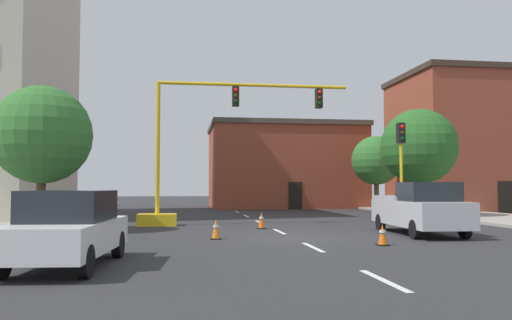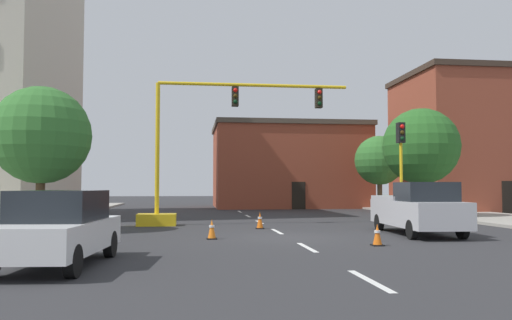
{
  "view_description": "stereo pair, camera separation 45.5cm",
  "coord_description": "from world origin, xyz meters",
  "px_view_note": "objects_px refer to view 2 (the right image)",
  "views": [
    {
      "loc": [
        -3.9,
        -18.2,
        1.84
      ],
      "look_at": [
        -0.23,
        7.59,
        3.17
      ],
      "focal_mm": 36.11,
      "sensor_mm": 36.0,
      "label": 1
    },
    {
      "loc": [
        -3.45,
        -18.26,
        1.84
      ],
      "look_at": [
        -0.23,
        7.59,
        3.17
      ],
      "focal_mm": 36.11,
      "sensor_mm": 36.0,
      "label": 2
    }
  ],
  "objects_px": {
    "tree_left_near": "(41,135)",
    "traffic_cone_roadside_a": "(260,220)",
    "tree_right_mid": "(421,146)",
    "sedan_white_near_left": "(59,228)",
    "tree_right_far": "(379,160)",
    "traffic_cone_roadside_b": "(212,229)",
    "traffic_light_pole_right": "(401,150)",
    "pickup_truck_silver": "(417,209)",
    "traffic_signal_gantry": "(186,176)",
    "traffic_cone_roadside_c": "(377,235)"
  },
  "relations": [
    {
      "from": "tree_right_far",
      "to": "tree_left_near",
      "type": "bearing_deg",
      "value": -143.58
    },
    {
      "from": "pickup_truck_silver",
      "to": "tree_right_far",
      "type": "bearing_deg",
      "value": 73.73
    },
    {
      "from": "pickup_truck_silver",
      "to": "traffic_cone_roadside_c",
      "type": "height_order",
      "value": "pickup_truck_silver"
    },
    {
      "from": "sedan_white_near_left",
      "to": "traffic_cone_roadside_b",
      "type": "xyz_separation_m",
      "value": [
        3.74,
        5.67,
        -0.55
      ]
    },
    {
      "from": "tree_right_far",
      "to": "traffic_cone_roadside_c",
      "type": "height_order",
      "value": "tree_right_far"
    },
    {
      "from": "tree_left_near",
      "to": "tree_right_far",
      "type": "bearing_deg",
      "value": 36.42
    },
    {
      "from": "tree_right_far",
      "to": "tree_right_mid",
      "type": "bearing_deg",
      "value": -93.57
    },
    {
      "from": "traffic_light_pole_right",
      "to": "traffic_cone_roadside_c",
      "type": "xyz_separation_m",
      "value": [
        -3.92,
        -7.36,
        -3.19
      ]
    },
    {
      "from": "sedan_white_near_left",
      "to": "traffic_cone_roadside_a",
      "type": "distance_m",
      "value": 11.52
    },
    {
      "from": "tree_left_near",
      "to": "traffic_cone_roadside_b",
      "type": "height_order",
      "value": "tree_left_near"
    },
    {
      "from": "traffic_light_pole_right",
      "to": "traffic_cone_roadside_b",
      "type": "relative_size",
      "value": 6.87
    },
    {
      "from": "pickup_truck_silver",
      "to": "traffic_light_pole_right",
      "type": "bearing_deg",
      "value": 75.01
    },
    {
      "from": "sedan_white_near_left",
      "to": "tree_left_near",
      "type": "bearing_deg",
      "value": 108.0
    },
    {
      "from": "traffic_light_pole_right",
      "to": "tree_right_mid",
      "type": "distance_m",
      "value": 6.62
    },
    {
      "from": "tree_right_mid",
      "to": "tree_left_near",
      "type": "relative_size",
      "value": 1.08
    },
    {
      "from": "traffic_signal_gantry",
      "to": "traffic_light_pole_right",
      "type": "height_order",
      "value": "traffic_signal_gantry"
    },
    {
      "from": "tree_right_mid",
      "to": "pickup_truck_silver",
      "type": "bearing_deg",
      "value": -115.85
    },
    {
      "from": "sedan_white_near_left",
      "to": "pickup_truck_silver",
      "type": "bearing_deg",
      "value": 28.89
    },
    {
      "from": "traffic_light_pole_right",
      "to": "sedan_white_near_left",
      "type": "height_order",
      "value": "traffic_light_pole_right"
    },
    {
      "from": "tree_right_mid",
      "to": "traffic_cone_roadside_a",
      "type": "bearing_deg",
      "value": -149.12
    },
    {
      "from": "tree_left_near",
      "to": "traffic_light_pole_right",
      "type": "bearing_deg",
      "value": 3.71
    },
    {
      "from": "traffic_signal_gantry",
      "to": "traffic_light_pole_right",
      "type": "relative_size",
      "value": 2.1
    },
    {
      "from": "traffic_signal_gantry",
      "to": "tree_right_mid",
      "type": "bearing_deg",
      "value": 15.59
    },
    {
      "from": "traffic_cone_roadside_b",
      "to": "traffic_cone_roadside_c",
      "type": "height_order",
      "value": "traffic_cone_roadside_b"
    },
    {
      "from": "tree_left_near",
      "to": "pickup_truck_silver",
      "type": "bearing_deg",
      "value": -11.5
    },
    {
      "from": "traffic_light_pole_right",
      "to": "pickup_truck_silver",
      "type": "relative_size",
      "value": 0.87
    },
    {
      "from": "traffic_cone_roadside_a",
      "to": "traffic_cone_roadside_c",
      "type": "distance_m",
      "value": 7.33
    },
    {
      "from": "traffic_signal_gantry",
      "to": "traffic_cone_roadside_c",
      "type": "relative_size",
      "value": 14.79
    },
    {
      "from": "tree_right_mid",
      "to": "tree_right_far",
      "type": "bearing_deg",
      "value": 86.43
    },
    {
      "from": "traffic_light_pole_right",
      "to": "traffic_cone_roadside_c",
      "type": "relative_size",
      "value": 7.04
    },
    {
      "from": "tree_right_far",
      "to": "traffic_signal_gantry",
      "type": "bearing_deg",
      "value": -139.85
    },
    {
      "from": "traffic_signal_gantry",
      "to": "tree_left_near",
      "type": "relative_size",
      "value": 1.71
    },
    {
      "from": "traffic_signal_gantry",
      "to": "tree_left_near",
      "type": "xyz_separation_m",
      "value": [
        -5.81,
        -2.81,
        1.6
      ]
    },
    {
      "from": "tree_right_far",
      "to": "pickup_truck_silver",
      "type": "bearing_deg",
      "value": -106.27
    },
    {
      "from": "traffic_light_pole_right",
      "to": "sedan_white_near_left",
      "type": "relative_size",
      "value": 1.03
    },
    {
      "from": "sedan_white_near_left",
      "to": "traffic_signal_gantry",
      "type": "bearing_deg",
      "value": 77.23
    },
    {
      "from": "tree_left_near",
      "to": "traffic_cone_roadside_a",
      "type": "relative_size",
      "value": 7.96
    },
    {
      "from": "traffic_light_pole_right",
      "to": "pickup_truck_silver",
      "type": "distance_m",
      "value": 4.87
    },
    {
      "from": "traffic_light_pole_right",
      "to": "traffic_cone_roadside_b",
      "type": "xyz_separation_m",
      "value": [
        -8.93,
        -4.74,
        -3.19
      ]
    },
    {
      "from": "traffic_signal_gantry",
      "to": "tree_left_near",
      "type": "height_order",
      "value": "traffic_signal_gantry"
    },
    {
      "from": "sedan_white_near_left",
      "to": "traffic_cone_roadside_a",
      "type": "bearing_deg",
      "value": 58.66
    },
    {
      "from": "pickup_truck_silver",
      "to": "traffic_cone_roadside_b",
      "type": "height_order",
      "value": "pickup_truck_silver"
    },
    {
      "from": "traffic_light_pole_right",
      "to": "traffic_cone_roadside_b",
      "type": "distance_m",
      "value": 10.6
    },
    {
      "from": "sedan_white_near_left",
      "to": "traffic_cone_roadside_a",
      "type": "height_order",
      "value": "sedan_white_near_left"
    },
    {
      "from": "traffic_signal_gantry",
      "to": "tree_right_mid",
      "type": "relative_size",
      "value": 1.58
    },
    {
      "from": "traffic_light_pole_right",
      "to": "traffic_cone_roadside_c",
      "type": "distance_m",
      "value": 8.93
    },
    {
      "from": "tree_left_near",
      "to": "traffic_cone_roadside_b",
      "type": "relative_size",
      "value": 8.45
    },
    {
      "from": "traffic_signal_gantry",
      "to": "pickup_truck_silver",
      "type": "xyz_separation_m",
      "value": [
        8.84,
        -5.79,
        -1.33
      ]
    },
    {
      "from": "traffic_light_pole_right",
      "to": "tree_left_near",
      "type": "bearing_deg",
      "value": -176.29
    },
    {
      "from": "sedan_white_near_left",
      "to": "traffic_cone_roadside_a",
      "type": "xyz_separation_m",
      "value": [
        5.98,
        9.83,
        -0.52
      ]
    }
  ]
}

